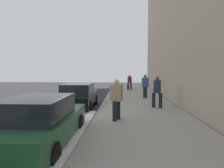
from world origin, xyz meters
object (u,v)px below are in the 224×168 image
at_px(parked_car_black, 79,96).
at_px(pedestrian_blue_coat, 145,85).
at_px(parked_car_green, 40,122).
at_px(pedestrian_tan_coat, 116,98).
at_px(rolling_suitcase, 128,87).
at_px(pedestrian_navy_coat, 157,91).
at_px(pedestrian_burgundy_coat, 130,82).

height_order(parked_car_black, pedestrian_blue_coat, pedestrian_blue_coat).
bearing_deg(parked_car_green, parked_car_black, 1.44).
bearing_deg(pedestrian_tan_coat, rolling_suitcase, -3.84).
bearing_deg(parked_car_black, parked_car_green, -178.56).
relative_size(pedestrian_navy_coat, pedestrian_burgundy_coat, 1.10).
bearing_deg(rolling_suitcase, pedestrian_tan_coat, 176.16).
height_order(pedestrian_burgundy_coat, pedestrian_tan_coat, pedestrian_tan_coat).
height_order(pedestrian_blue_coat, rolling_suitcase, pedestrian_blue_coat).
distance_m(pedestrian_navy_coat, rolling_suitcase, 10.91).
bearing_deg(pedestrian_tan_coat, parked_car_green, 142.08).
relative_size(pedestrian_tan_coat, pedestrian_blue_coat, 0.98).
bearing_deg(pedestrian_burgundy_coat, parked_car_black, 162.49).
bearing_deg(pedestrian_tan_coat, pedestrian_blue_coat, -15.60).
relative_size(pedestrian_tan_coat, rolling_suitcase, 2.00).
xyz_separation_m(parked_car_green, pedestrian_blue_coat, (10.17, -4.25, 0.35)).
xyz_separation_m(pedestrian_burgundy_coat, pedestrian_blue_coat, (-6.99, -0.94, 0.08)).
height_order(parked_car_black, rolling_suitcase, parked_car_black).
bearing_deg(pedestrian_blue_coat, pedestrian_burgundy_coat, 7.70).
bearing_deg(pedestrian_navy_coat, pedestrian_tan_coat, 143.89).
height_order(parked_car_black, pedestrian_navy_coat, pedestrian_navy_coat).
height_order(pedestrian_navy_coat, pedestrian_tan_coat, pedestrian_navy_coat).
distance_m(parked_car_black, rolling_suitcase, 11.01).
xyz_separation_m(parked_car_green, rolling_suitcase, (16.71, -3.12, -0.34)).
xyz_separation_m(parked_car_black, pedestrian_blue_coat, (3.97, -4.40, 0.35)).
xyz_separation_m(parked_car_black, rolling_suitcase, (10.50, -3.28, -0.34)).
xyz_separation_m(pedestrian_navy_coat, pedestrian_burgundy_coat, (11.26, 1.14, -0.09)).
xyz_separation_m(pedestrian_tan_coat, pedestrian_blue_coat, (7.36, -2.05, 0.02)).
height_order(parked_car_green, pedestrian_tan_coat, pedestrian_tan_coat).
height_order(pedestrian_burgundy_coat, rolling_suitcase, pedestrian_burgundy_coat).
xyz_separation_m(pedestrian_tan_coat, rolling_suitcase, (13.89, -0.93, -0.68)).
distance_m(parked_car_black, pedestrian_navy_coat, 4.62).
bearing_deg(pedestrian_burgundy_coat, rolling_suitcase, 158.83).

